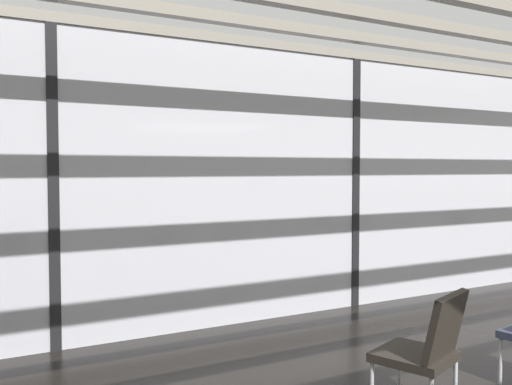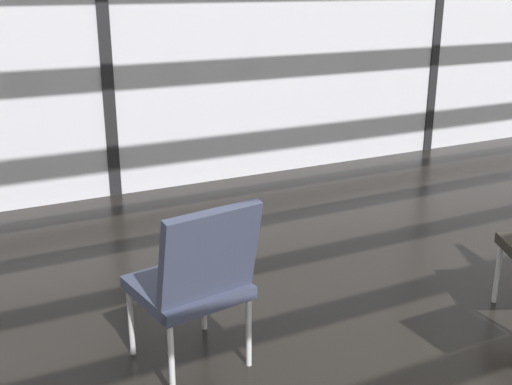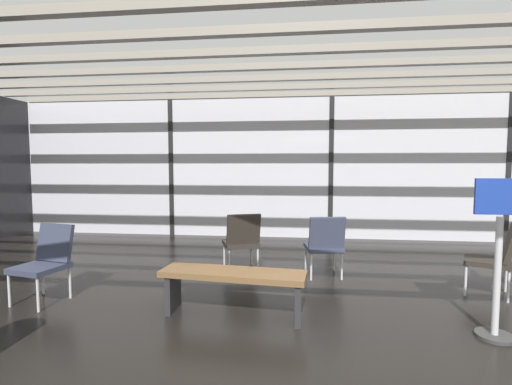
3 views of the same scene
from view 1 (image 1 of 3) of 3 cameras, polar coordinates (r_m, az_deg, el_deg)
The scene contains 5 objects.
glass_curtain_wall at distance 6.85m, azimuth 10.05°, elevation 0.93°, with size 14.00×0.08×3.01m, color silver.
window_mullion_0 at distance 5.40m, azimuth -20.31°, elevation 0.39°, with size 0.10×0.12×3.01m, color black.
window_mullion_1 at distance 6.85m, azimuth 10.05°, elevation 0.93°, with size 0.10×0.12×3.01m, color black.
parked_airplane at distance 10.89m, azimuth -13.73°, elevation 4.09°, with size 13.92×4.01×4.01m.
lounge_chair_1 at distance 4.04m, azimuth 17.28°, elevation -14.87°, with size 0.64×0.66×0.87m.
Camera 1 is at (-4.29, -0.14, 1.69)m, focal length 38.64 mm.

